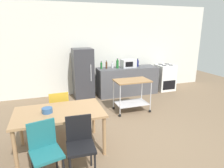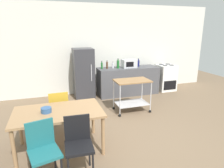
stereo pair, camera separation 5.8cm
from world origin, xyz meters
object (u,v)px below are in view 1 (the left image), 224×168
(dining_table, at_px, (59,115))
(bottle_wine, at_px, (117,64))
(chair_mustard, at_px, (59,109))
(bottle_vinegar, at_px, (106,65))
(kitchen_cart, at_px, (132,90))
(stove_oven, at_px, (165,77))
(microwave, at_px, (128,63))
(chair_teal, at_px, (45,149))
(bottle_soy_sauce, at_px, (101,66))
(refrigerator, at_px, (83,74))
(fruit_bowl, at_px, (47,110))
(bottle_soda, at_px, (138,63))
(bottle_sesame_oil, at_px, (112,65))
(chair_black, at_px, (80,142))

(dining_table, xyz_separation_m, bottle_wine, (2.01, 2.58, 0.36))
(chair_mustard, distance_m, bottle_vinegar, 2.57)
(kitchen_cart, bearing_deg, stove_oven, 36.19)
(bottle_wine, bearing_deg, microwave, 4.34)
(chair_teal, height_order, chair_mustard, same)
(chair_mustard, relative_size, microwave, 1.93)
(chair_mustard, distance_m, bottle_soy_sauce, 2.49)
(chair_teal, distance_m, bottle_wine, 4.03)
(stove_oven, distance_m, kitchen_cart, 2.36)
(refrigerator, bearing_deg, dining_table, -108.84)
(chair_mustard, distance_m, microwave, 3.08)
(bottle_soy_sauce, xyz_separation_m, fruit_bowl, (-1.69, -2.66, -0.21))
(stove_oven, distance_m, bottle_soy_sauce, 2.38)
(chair_mustard, relative_size, bottle_soda, 3.38)
(microwave, bearing_deg, fruit_bowl, -134.78)
(bottle_soy_sauce, height_order, bottle_soda, bottle_soda)
(bottle_sesame_oil, distance_m, bottle_soda, 0.90)
(stove_oven, xyz_separation_m, bottle_soda, (-1.06, 0.06, 0.56))
(bottle_sesame_oil, relative_size, bottle_wine, 0.66)
(dining_table, relative_size, bottle_soy_sauce, 6.20)
(chair_mustard, relative_size, stove_oven, 0.97)
(bottle_wine, height_order, bottle_soda, bottle_wine)
(bottle_soda, bearing_deg, chair_mustard, -144.26)
(bottle_soy_sauce, xyz_separation_m, bottle_wine, (0.51, -0.08, 0.03))
(bottle_soda, bearing_deg, refrigerator, 179.26)
(fruit_bowl, bearing_deg, bottle_sesame_oil, 52.28)
(stove_oven, bearing_deg, dining_table, -145.69)
(kitchen_cart, relative_size, bottle_soda, 3.46)
(bottle_wine, bearing_deg, bottle_soda, 6.50)
(bottle_soy_sauce, height_order, bottle_vinegar, bottle_vinegar)
(dining_table, height_order, bottle_sesame_oil, bottle_sesame_oil)
(stove_oven, xyz_separation_m, bottle_sesame_oil, (-1.95, 0.05, 0.53))
(bottle_sesame_oil, xyz_separation_m, bottle_soda, (0.90, 0.01, 0.03))
(bottle_soy_sauce, distance_m, bottle_soda, 1.26)
(dining_table, distance_m, fruit_bowl, 0.23)
(bottle_vinegar, relative_size, fruit_bowl, 1.49)
(bottle_soy_sauce, xyz_separation_m, bottle_soda, (1.26, 0.01, 0.01))
(dining_table, distance_m, microwave, 3.56)
(refrigerator, height_order, kitchen_cart, refrigerator)
(dining_table, relative_size, stove_oven, 1.63)
(bottle_vinegar, distance_m, bottle_soda, 1.10)
(chair_black, bearing_deg, microwave, 59.60)
(chair_mustard, xyz_separation_m, bottle_soda, (2.73, 1.96, 0.49))
(fruit_bowl, bearing_deg, chair_mustard, 72.38)
(bottle_soy_sauce, relative_size, bottle_vinegar, 0.93)
(bottle_soy_sauce, relative_size, microwave, 0.53)
(chair_mustard, height_order, bottle_vinegar, bottle_vinegar)
(dining_table, height_order, stove_oven, stove_oven)
(stove_oven, xyz_separation_m, refrigerator, (-2.90, 0.08, 0.32))
(kitchen_cart, bearing_deg, chair_teal, -138.44)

